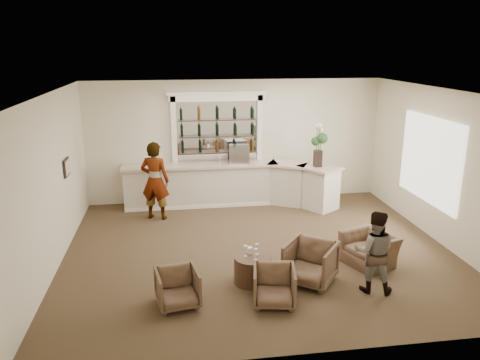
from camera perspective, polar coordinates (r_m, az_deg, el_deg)
The scene contains 19 objects.
ground at distance 9.99m, azimuth 2.23°, elevation -8.53°, with size 8.00×8.00×0.00m, color brown.
room_shell at distance 9.98m, azimuth 2.55°, elevation 5.56°, with size 8.04×7.02×3.32m.
bar_counter at distance 12.54m, azimuth -0.98°, elevation -0.53°, with size 5.72×1.80×1.14m.
back_bar_alcove at distance 12.57m, azimuth -2.78°, elevation 6.33°, with size 2.64×0.25×3.00m.
cocktail_table at distance 8.64m, azimuth 1.50°, elevation -10.82°, with size 0.67×0.67×0.50m, color #48311F.
sommelier at distance 11.62m, azimuth -10.32°, elevation -0.09°, with size 0.71×0.47×1.95m, color gray.
guest at distance 8.47m, azimuth 16.02°, elevation -8.40°, with size 0.72×0.56×1.48m, color gray.
armchair_left at distance 7.97m, azimuth -7.62°, elevation -12.91°, with size 0.67×0.69×0.63m, color brown.
armchair_center at distance 7.97m, azimuth 4.18°, elevation -12.75°, with size 0.69×0.71×0.64m, color brown.
armchair_right at distance 8.67m, azimuth 8.57°, elevation -9.94°, with size 0.82×0.85×0.77m, color brown.
armchair_far at distance 9.64m, azimuth 15.48°, elevation -8.10°, with size 0.95×0.83×0.62m, color brown.
espresso_machine at distance 12.45m, azimuth -0.12°, elevation 3.16°, with size 0.54×0.45×0.47m, color silver.
flower_vase at distance 12.15m, azimuth 9.55°, elevation 4.54°, with size 0.30×0.30×1.13m.
wine_glass_bar_left at distance 12.45m, azimuth 1.90°, elevation 2.54°, with size 0.07×0.07×0.21m, color white, non-canonical shape.
wine_glass_bar_right at distance 12.35m, azimuth -2.44°, elevation 2.42°, with size 0.07×0.07×0.21m, color white, non-canonical shape.
wine_glass_tbl_a at distance 8.50m, azimuth 0.68°, elevation -8.65°, with size 0.07×0.07×0.21m, color white, non-canonical shape.
wine_glass_tbl_b at distance 8.58m, azimuth 2.09°, elevation -8.42°, with size 0.07×0.07×0.21m, color white, non-canonical shape.
wine_glass_tbl_c at distance 8.38m, azimuth 1.95°, elevation -9.04°, with size 0.07×0.07×0.21m, color white, non-canonical shape.
napkin_holder at distance 8.63m, azimuth 1.23°, elevation -8.58°, with size 0.08×0.08×0.12m, color white.
Camera 1 is at (-1.70, -8.92, 4.17)m, focal length 35.00 mm.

